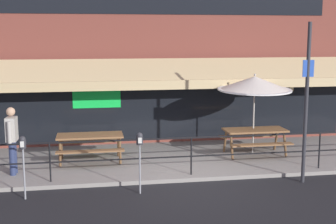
{
  "coord_description": "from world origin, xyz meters",
  "views": [
    {
      "loc": [
        -2.49,
        -10.82,
        3.58
      ],
      "look_at": [
        -0.37,
        1.6,
        1.5
      ],
      "focal_mm": 50.0,
      "sensor_mm": 36.0,
      "label": 1
    }
  ],
  "objects_px": {
    "patio_umbrella_centre": "(255,84)",
    "picnic_table_centre": "(255,135)",
    "pedestrian_walking": "(12,137)",
    "street_sign_pole": "(306,102)",
    "picnic_table_left": "(90,140)",
    "parking_meter_near": "(23,149)",
    "parking_meter_far": "(140,145)"
  },
  "relations": [
    {
      "from": "patio_umbrella_centre",
      "to": "picnic_table_centre",
      "type": "bearing_deg",
      "value": -90.0
    },
    {
      "from": "pedestrian_walking",
      "to": "street_sign_pole",
      "type": "distance_m",
      "value": 7.29
    },
    {
      "from": "picnic_table_left",
      "to": "pedestrian_walking",
      "type": "xyz_separation_m",
      "value": [
        -1.92,
        -0.86,
        0.35
      ]
    },
    {
      "from": "picnic_table_centre",
      "to": "street_sign_pole",
      "type": "distance_m",
      "value": 2.73
    },
    {
      "from": "picnic_table_centre",
      "to": "street_sign_pole",
      "type": "bearing_deg",
      "value": -80.89
    },
    {
      "from": "street_sign_pole",
      "to": "parking_meter_near",
      "type": "bearing_deg",
      "value": -179.02
    },
    {
      "from": "picnic_table_left",
      "to": "patio_umbrella_centre",
      "type": "relative_size",
      "value": 0.76
    },
    {
      "from": "pedestrian_walking",
      "to": "street_sign_pole",
      "type": "relative_size",
      "value": 0.44
    },
    {
      "from": "pedestrian_walking",
      "to": "parking_meter_far",
      "type": "relative_size",
      "value": 1.2
    },
    {
      "from": "picnic_table_left",
      "to": "parking_meter_far",
      "type": "height_order",
      "value": "parking_meter_far"
    },
    {
      "from": "parking_meter_near",
      "to": "parking_meter_far",
      "type": "xyz_separation_m",
      "value": [
        2.54,
        -0.06,
        0.0
      ]
    },
    {
      "from": "parking_meter_near",
      "to": "street_sign_pole",
      "type": "xyz_separation_m",
      "value": [
        6.58,
        0.11,
        0.85
      ]
    },
    {
      "from": "parking_meter_far",
      "to": "pedestrian_walking",
      "type": "bearing_deg",
      "value": 150.19
    },
    {
      "from": "pedestrian_walking",
      "to": "parking_meter_near",
      "type": "bearing_deg",
      "value": -73.94
    },
    {
      "from": "picnic_table_centre",
      "to": "patio_umbrella_centre",
      "type": "xyz_separation_m",
      "value": [
        0.0,
        0.15,
        1.47
      ]
    },
    {
      "from": "picnic_table_left",
      "to": "picnic_table_centre",
      "type": "distance_m",
      "value": 4.76
    },
    {
      "from": "pedestrian_walking",
      "to": "parking_meter_near",
      "type": "xyz_separation_m",
      "value": [
        0.48,
        -1.67,
        0.09
      ]
    },
    {
      "from": "street_sign_pole",
      "to": "patio_umbrella_centre",
      "type": "bearing_deg",
      "value": 98.59
    },
    {
      "from": "parking_meter_near",
      "to": "street_sign_pole",
      "type": "distance_m",
      "value": 6.64
    },
    {
      "from": "patio_umbrella_centre",
      "to": "pedestrian_walking",
      "type": "distance_m",
      "value": 6.84
    },
    {
      "from": "street_sign_pole",
      "to": "picnic_table_centre",
      "type": "bearing_deg",
      "value": 99.11
    },
    {
      "from": "patio_umbrella_centre",
      "to": "parking_meter_far",
      "type": "height_order",
      "value": "patio_umbrella_centre"
    },
    {
      "from": "picnic_table_centre",
      "to": "parking_meter_near",
      "type": "bearing_deg",
      "value": -158.12
    },
    {
      "from": "parking_meter_far",
      "to": "patio_umbrella_centre",
      "type": "bearing_deg",
      "value": 36.38
    },
    {
      "from": "picnic_table_centre",
      "to": "parking_meter_near",
      "type": "height_order",
      "value": "parking_meter_near"
    },
    {
      "from": "parking_meter_near",
      "to": "street_sign_pole",
      "type": "relative_size",
      "value": 0.37
    },
    {
      "from": "pedestrian_walking",
      "to": "street_sign_pole",
      "type": "height_order",
      "value": "street_sign_pole"
    },
    {
      "from": "picnic_table_left",
      "to": "pedestrian_walking",
      "type": "bearing_deg",
      "value": -155.95
    },
    {
      "from": "picnic_table_centre",
      "to": "parking_meter_far",
      "type": "relative_size",
      "value": 1.27
    },
    {
      "from": "pedestrian_walking",
      "to": "parking_meter_near",
      "type": "distance_m",
      "value": 1.74
    },
    {
      "from": "picnic_table_centre",
      "to": "pedestrian_walking",
      "type": "relative_size",
      "value": 1.05
    },
    {
      "from": "pedestrian_walking",
      "to": "picnic_table_left",
      "type": "bearing_deg",
      "value": 24.05
    }
  ]
}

